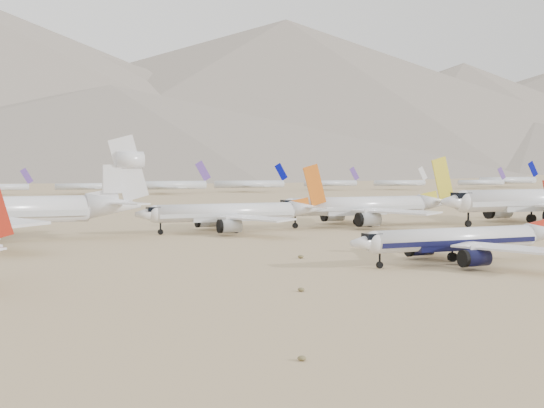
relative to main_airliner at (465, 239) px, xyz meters
The scene contains 8 objects.
ground 10.18m from the main_airliner, ahead, with size 7000.00×7000.00×0.00m, color #957F57.
main_airliner is the anchor object (origin of this frame).
row2_gold_tail 71.96m from the main_airliner, 72.31° to the left, with size 49.22×48.14×17.53m.
row2_orange_tail 66.93m from the main_airliner, 102.36° to the left, with size 43.59×42.65×15.55m.
distant_storage_row 301.41m from the main_airliner, 84.11° to the left, with size 559.24×68.22×15.89m.
mountain_range 1661.39m from the main_airliner, 87.24° to the left, with size 7354.00×3024.00×470.00m.
foothills 1226.18m from the main_airliner, 64.04° to the left, with size 4637.50×1395.00×155.00m.
desert_scrub 29.19m from the main_airliner, 127.12° to the right, with size 219.83×121.67×0.63m.
Camera 1 is at (-82.78, -97.18, 15.38)m, focal length 50.00 mm.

